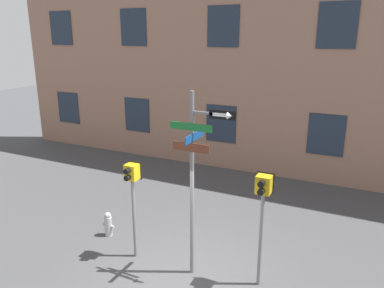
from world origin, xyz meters
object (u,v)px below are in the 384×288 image
pedestrian_signal_right (263,200)px  fire_hydrant (108,224)px  street_sign_pole (195,171)px  pedestrian_signal_left (132,185)px

pedestrian_signal_right → fire_hydrant: pedestrian_signal_right is taller
pedestrian_signal_right → street_sign_pole: bearing=-170.4°
street_sign_pole → fire_hydrant: street_sign_pole is taller
fire_hydrant → pedestrian_signal_right: bearing=-3.6°
street_sign_pole → pedestrian_signal_left: street_sign_pole is taller
fire_hydrant → pedestrian_signal_left: bearing=-23.0°
pedestrian_signal_left → fire_hydrant: (-1.22, 0.52, -1.56)m
street_sign_pole → fire_hydrant: 3.61m
pedestrian_signal_right → fire_hydrant: (-4.26, 0.27, -1.68)m
street_sign_pole → fire_hydrant: size_ratio=6.11×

